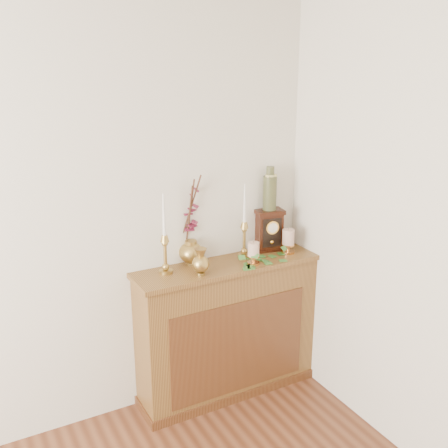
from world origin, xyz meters
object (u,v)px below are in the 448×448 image
bud_vase (201,262)px  candlestick_left (165,248)px  mantel_clock (269,230)px  ceramic_vase (270,191)px  candlestick_center (244,234)px  ginger_jar (191,223)px

bud_vase → candlestick_left: bearing=143.6°
candlestick_left → mantel_clock: 0.78m
ceramic_vase → candlestick_center: bearing=-167.9°
bud_vase → mantel_clock: mantel_clock is taller
ginger_jar → candlestick_left: bearing=-153.3°
candlestick_center → ceramic_vase: (0.22, 0.05, 0.25)m
ceramic_vase → ginger_jar: bearing=174.6°
ginger_jar → ceramic_vase: bearing=-5.4°
bud_vase → ceramic_vase: (0.60, 0.19, 0.33)m
bud_vase → ginger_jar: ginger_jar is taller
ginger_jar → mantel_clock: 0.57m
candlestick_center → candlestick_left: bearing=-178.8°
candlestick_center → mantel_clock: 0.23m
candlestick_center → ceramic_vase: size_ratio=1.68×
candlestick_left → bud_vase: candlestick_left is taller
bud_vase → ceramic_vase: 0.71m
candlestick_left → bud_vase: (0.17, -0.13, -0.08)m
candlestick_left → ceramic_vase: (0.78, 0.06, 0.25)m
candlestick_left → candlestick_center: (0.56, 0.01, -0.00)m
bud_vase → mantel_clock: bearing=16.9°
candlestick_center → bud_vase: size_ratio=2.91×
candlestick_left → ceramic_vase: size_ratio=1.70×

